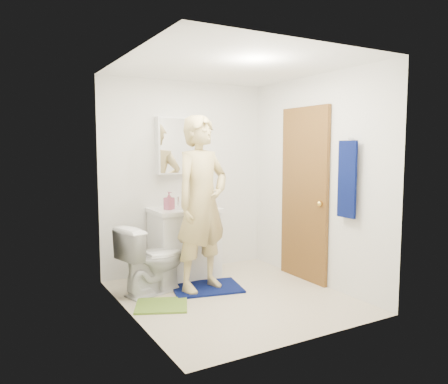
# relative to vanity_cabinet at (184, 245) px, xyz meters

# --- Properties ---
(floor) EXTENTS (2.20, 2.40, 0.02)m
(floor) POSITION_rel_vanity_cabinet_xyz_m (0.15, -0.91, -0.41)
(floor) COLOR beige
(floor) RESTS_ON ground
(ceiling) EXTENTS (2.20, 2.40, 0.02)m
(ceiling) POSITION_rel_vanity_cabinet_xyz_m (0.15, -0.91, 2.01)
(ceiling) COLOR white
(ceiling) RESTS_ON ground
(wall_back) EXTENTS (2.20, 0.02, 2.40)m
(wall_back) POSITION_rel_vanity_cabinet_xyz_m (0.15, 0.30, 0.80)
(wall_back) COLOR silver
(wall_back) RESTS_ON ground
(wall_front) EXTENTS (2.20, 0.02, 2.40)m
(wall_front) POSITION_rel_vanity_cabinet_xyz_m (0.15, -2.12, 0.80)
(wall_front) COLOR silver
(wall_front) RESTS_ON ground
(wall_left) EXTENTS (0.02, 2.40, 2.40)m
(wall_left) POSITION_rel_vanity_cabinet_xyz_m (-0.96, -0.91, 0.80)
(wall_left) COLOR silver
(wall_left) RESTS_ON ground
(wall_right) EXTENTS (0.02, 2.40, 2.40)m
(wall_right) POSITION_rel_vanity_cabinet_xyz_m (1.26, -0.91, 0.80)
(wall_right) COLOR silver
(wall_right) RESTS_ON ground
(vanity_cabinet) EXTENTS (0.75, 0.55, 0.80)m
(vanity_cabinet) POSITION_rel_vanity_cabinet_xyz_m (0.00, 0.00, 0.00)
(vanity_cabinet) COLOR white
(vanity_cabinet) RESTS_ON floor
(countertop) EXTENTS (0.79, 0.59, 0.05)m
(countertop) POSITION_rel_vanity_cabinet_xyz_m (0.00, 0.00, 0.43)
(countertop) COLOR white
(countertop) RESTS_ON vanity_cabinet
(sink_basin) EXTENTS (0.40, 0.40, 0.03)m
(sink_basin) POSITION_rel_vanity_cabinet_xyz_m (0.00, 0.00, 0.44)
(sink_basin) COLOR white
(sink_basin) RESTS_ON countertop
(faucet) EXTENTS (0.03, 0.03, 0.12)m
(faucet) POSITION_rel_vanity_cabinet_xyz_m (0.00, 0.18, 0.51)
(faucet) COLOR silver
(faucet) RESTS_ON countertop
(medicine_cabinet) EXTENTS (0.50, 0.12, 0.70)m
(medicine_cabinet) POSITION_rel_vanity_cabinet_xyz_m (0.00, 0.22, 1.20)
(medicine_cabinet) COLOR white
(medicine_cabinet) RESTS_ON wall_back
(mirror_panel) EXTENTS (0.46, 0.01, 0.66)m
(mirror_panel) POSITION_rel_vanity_cabinet_xyz_m (0.00, 0.16, 1.20)
(mirror_panel) COLOR white
(mirror_panel) RESTS_ON wall_back
(door) EXTENTS (0.05, 0.80, 2.05)m
(door) POSITION_rel_vanity_cabinet_xyz_m (1.22, -0.76, 0.62)
(door) COLOR brown
(door) RESTS_ON ground
(door_knob) EXTENTS (0.07, 0.07, 0.07)m
(door_knob) POSITION_rel_vanity_cabinet_xyz_m (1.18, -1.08, 0.55)
(door_knob) COLOR gold
(door_knob) RESTS_ON door
(towel) EXTENTS (0.03, 0.24, 0.80)m
(towel) POSITION_rel_vanity_cabinet_xyz_m (1.18, -1.48, 0.85)
(towel) COLOR #08134F
(towel) RESTS_ON wall_right
(towel_hook) EXTENTS (0.06, 0.02, 0.02)m
(towel_hook) POSITION_rel_vanity_cabinet_xyz_m (1.22, -1.48, 1.27)
(towel_hook) COLOR silver
(towel_hook) RESTS_ON wall_right
(toilet) EXTENTS (0.82, 0.59, 0.75)m
(toilet) POSITION_rel_vanity_cabinet_xyz_m (-0.54, -0.37, -0.02)
(toilet) COLOR white
(toilet) RESTS_ON floor
(bath_mat) EXTENTS (0.85, 0.69, 0.02)m
(bath_mat) POSITION_rel_vanity_cabinet_xyz_m (0.03, -0.54, -0.39)
(bath_mat) COLOR #08134F
(bath_mat) RESTS_ON floor
(green_rug) EXTENTS (0.64, 0.60, 0.02)m
(green_rug) POSITION_rel_vanity_cabinet_xyz_m (-0.62, -0.81, -0.39)
(green_rug) COLOR olive
(green_rug) RESTS_ON floor
(soap_dispenser) EXTENTS (0.12, 0.12, 0.21)m
(soap_dispenser) POSITION_rel_vanity_cabinet_xyz_m (-0.21, -0.03, 0.56)
(soap_dispenser) COLOR #B05270
(soap_dispenser) RESTS_ON countertop
(toothbrush_cup) EXTENTS (0.16, 0.16, 0.09)m
(toothbrush_cup) POSITION_rel_vanity_cabinet_xyz_m (0.26, 0.08, 0.50)
(toothbrush_cup) COLOR #864599
(toothbrush_cup) RESTS_ON countertop
(man) EXTENTS (0.79, 0.63, 1.90)m
(man) POSITION_rel_vanity_cabinet_xyz_m (-0.04, -0.55, 0.57)
(man) COLOR tan
(man) RESTS_ON bath_mat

